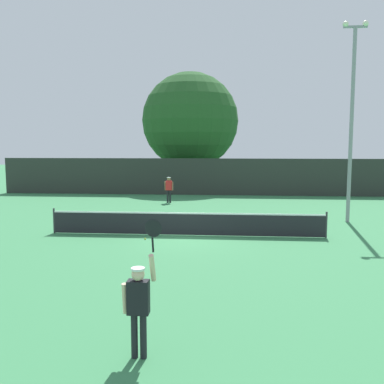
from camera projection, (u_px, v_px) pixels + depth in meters
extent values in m
plane|color=#387F4C|center=(187.00, 235.00, 17.61)|extent=(120.00, 120.00, 0.00)
cube|color=#232328|center=(187.00, 224.00, 17.55)|extent=(11.37, 0.03, 0.91)
cube|color=white|center=(187.00, 213.00, 17.50)|extent=(11.37, 0.04, 0.06)
cylinder|color=#333338|center=(54.00, 221.00, 18.02)|extent=(0.08, 0.08, 1.07)
cylinder|color=#333338|center=(326.00, 225.00, 17.08)|extent=(0.08, 0.08, 1.07)
cube|color=#2D332D|center=(205.00, 177.00, 31.69)|extent=(31.15, 0.12, 2.75)
cube|color=black|center=(138.00, 297.00, 7.36)|extent=(0.38, 0.22, 0.60)
sphere|color=beige|center=(138.00, 274.00, 7.32)|extent=(0.23, 0.23, 0.23)
cylinder|color=white|center=(138.00, 269.00, 7.31)|extent=(0.24, 0.24, 0.04)
cylinder|color=black|center=(134.00, 336.00, 7.45)|extent=(0.12, 0.12, 0.81)
cylinder|color=black|center=(143.00, 336.00, 7.44)|extent=(0.12, 0.12, 0.81)
cylinder|color=beige|center=(125.00, 298.00, 7.39)|extent=(0.09, 0.17, 0.57)
cylinder|color=beige|center=(152.00, 268.00, 7.37)|extent=(0.09, 0.32, 0.55)
cylinder|color=black|center=(153.00, 245.00, 7.39)|extent=(0.04, 0.11, 0.28)
ellipsoid|color=black|center=(153.00, 228.00, 7.41)|extent=(0.30, 0.13, 0.36)
cube|color=red|center=(169.00, 185.00, 27.41)|extent=(0.38, 0.22, 0.61)
sphere|color=#8C6647|center=(169.00, 179.00, 27.37)|extent=(0.23, 0.23, 0.23)
cylinder|color=white|center=(169.00, 178.00, 27.35)|extent=(0.25, 0.25, 0.04)
cylinder|color=black|center=(168.00, 196.00, 27.50)|extent=(0.12, 0.12, 0.83)
cylinder|color=black|center=(170.00, 196.00, 27.49)|extent=(0.12, 0.12, 0.83)
cylinder|color=#8C6647|center=(165.00, 186.00, 27.44)|extent=(0.09, 0.17, 0.58)
cylinder|color=#8C6647|center=(173.00, 186.00, 27.40)|extent=(0.09, 0.16, 0.58)
sphere|color=#CCE033|center=(145.00, 239.00, 16.80)|extent=(0.07, 0.07, 0.07)
cylinder|color=gray|center=(351.00, 127.00, 20.18)|extent=(0.18, 0.18, 9.19)
cube|color=gray|center=(355.00, 27.00, 19.67)|extent=(1.10, 0.10, 0.10)
sphere|color=#F2EDCC|center=(346.00, 24.00, 19.69)|extent=(0.28, 0.28, 0.28)
sphere|color=#F2EDCC|center=(366.00, 24.00, 19.62)|extent=(0.28, 0.28, 0.28)
cylinder|color=brown|center=(190.00, 172.00, 37.38)|extent=(0.56, 0.56, 2.72)
sphere|color=#235123|center=(190.00, 121.00, 36.88)|extent=(8.36, 8.36, 8.36)
cube|color=black|center=(225.00, 179.00, 39.73)|extent=(2.06, 4.27, 0.90)
cube|color=#2D333D|center=(225.00, 171.00, 39.35)|extent=(1.78, 2.26, 0.64)
cylinder|color=black|center=(216.00, 180.00, 41.22)|extent=(0.22, 0.60, 0.60)
cylinder|color=black|center=(234.00, 181.00, 41.08)|extent=(0.22, 0.60, 0.60)
cylinder|color=black|center=(215.00, 183.00, 38.45)|extent=(0.22, 0.60, 0.60)
cylinder|color=black|center=(234.00, 183.00, 38.31)|extent=(0.22, 0.60, 0.60)
cube|color=navy|center=(283.00, 181.00, 37.32)|extent=(2.51, 4.44, 0.90)
cube|color=#2D333D|center=(284.00, 172.00, 36.93)|extent=(2.01, 2.43, 0.64)
cylinder|color=black|center=(272.00, 183.00, 38.81)|extent=(0.22, 0.60, 0.60)
cylinder|color=black|center=(291.00, 183.00, 38.67)|extent=(0.22, 0.60, 0.60)
cylinder|color=black|center=(275.00, 186.00, 36.03)|extent=(0.22, 0.60, 0.60)
cylinder|color=black|center=(296.00, 186.00, 35.89)|extent=(0.22, 0.60, 0.60)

